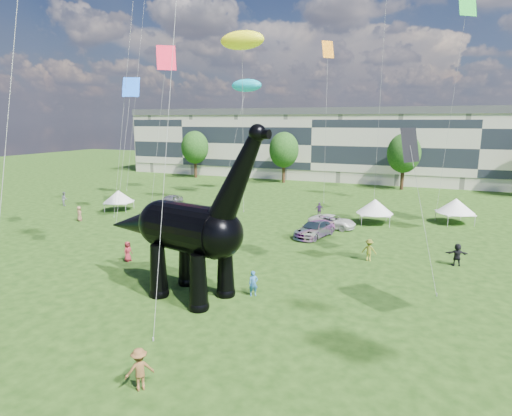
% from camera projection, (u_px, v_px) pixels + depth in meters
% --- Properties ---
extents(ground, '(220.00, 220.00, 0.00)m').
position_uv_depth(ground, '(173.00, 321.00, 23.68)').
color(ground, '#16330C').
rests_on(ground, ground).
extents(terrace_row, '(78.00, 11.00, 12.00)m').
position_uv_depth(terrace_row, '(319.00, 146.00, 81.49)').
color(terrace_row, beige).
rests_on(terrace_row, ground).
extents(tree_far_left, '(5.20, 5.20, 9.44)m').
position_uv_depth(tree_far_left, '(195.00, 145.00, 81.66)').
color(tree_far_left, '#382314').
rests_on(tree_far_left, ground).
extents(tree_mid_left, '(5.20, 5.20, 9.44)m').
position_uv_depth(tree_mid_left, '(284.00, 147.00, 74.82)').
color(tree_mid_left, '#382314').
rests_on(tree_mid_left, ground).
extents(tree_mid_right, '(5.20, 5.20, 9.44)m').
position_uv_depth(tree_mid_right, '(404.00, 150.00, 67.23)').
color(tree_mid_right, '#382314').
rests_on(tree_mid_right, ground).
extents(dinosaur_sculpture, '(13.66, 5.11, 11.14)m').
position_uv_depth(dinosaur_sculpture, '(184.00, 230.00, 26.56)').
color(dinosaur_sculpture, black).
rests_on(dinosaur_sculpture, ground).
extents(car_silver, '(2.40, 4.86, 1.60)m').
position_uv_depth(car_silver, '(170.00, 201.00, 54.29)').
color(car_silver, '#A5A6AA').
rests_on(car_silver, ground).
extents(car_grey, '(4.24, 2.19, 1.33)m').
position_uv_depth(car_grey, '(190.00, 216.00, 46.64)').
color(car_grey, slate).
rests_on(car_grey, ground).
extents(car_white, '(5.00, 2.68, 1.33)m').
position_uv_depth(car_white, '(332.00, 222.00, 43.98)').
color(car_white, silver).
rests_on(car_white, ground).
extents(car_dark, '(3.46, 5.68, 1.54)m').
position_uv_depth(car_dark, '(315.00, 229.00, 40.68)').
color(car_dark, '#595960').
rests_on(car_dark, ground).
extents(gazebo_near, '(4.60, 4.60, 2.68)m').
position_uv_depth(gazebo_near, '(375.00, 206.00, 45.56)').
color(gazebo_near, white).
rests_on(gazebo_near, ground).
extents(gazebo_far, '(5.19, 5.19, 2.73)m').
position_uv_depth(gazebo_far, '(456.00, 206.00, 45.71)').
color(gazebo_far, white).
rests_on(gazebo_far, ground).
extents(gazebo_left, '(4.53, 4.53, 2.51)m').
position_uv_depth(gazebo_left, '(119.00, 196.00, 52.27)').
color(gazebo_left, silver).
rests_on(gazebo_left, ground).
extents(visitors, '(54.00, 41.56, 1.83)m').
position_uv_depth(visitors, '(244.00, 238.00, 36.96)').
color(visitors, '#603577').
rests_on(visitors, ground).
extents(kites, '(64.10, 48.51, 30.63)m').
position_uv_depth(kites, '(289.00, 18.00, 45.24)').
color(kites, red).
rests_on(kites, ground).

